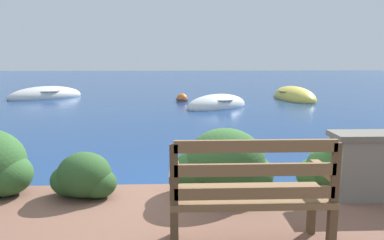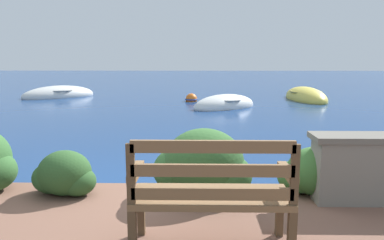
{
  "view_description": "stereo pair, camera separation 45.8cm",
  "coord_description": "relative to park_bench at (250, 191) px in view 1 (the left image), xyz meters",
  "views": [
    {
      "loc": [
        0.21,
        -4.29,
        1.73
      ],
      "look_at": [
        0.53,
        3.77,
        0.35
      ],
      "focal_mm": 35.0,
      "sensor_mm": 36.0,
      "label": 1
    },
    {
      "loc": [
        0.67,
        -4.29,
        1.73
      ],
      "look_at": [
        0.53,
        3.77,
        0.35
      ],
      "focal_mm": 35.0,
      "sensor_mm": 36.0,
      "label": 2
    }
  ],
  "objects": [
    {
      "name": "hedge_clump_far_right",
      "position": [
        1.18,
        1.25,
        -0.25
      ],
      "size": [
        0.78,
        0.56,
        0.53
      ],
      "color": "#38662D",
      "rests_on": "patio_terrace"
    },
    {
      "name": "rowboat_nearest",
      "position": [
        0.78,
        9.79,
        -0.63
      ],
      "size": [
        2.62,
        2.33,
        0.8
      ],
      "rotation": [
        0.0,
        0.0,
        0.64
      ],
      "color": "silver",
      "rests_on": "ground_plane"
    },
    {
      "name": "park_bench",
      "position": [
        0.0,
        0.0,
        0.0
      ],
      "size": [
        1.25,
        0.48,
        0.93
      ],
      "rotation": [
        0.0,
        0.0,
        -0.02
      ],
      "color": "brown",
      "rests_on": "patio_terrace"
    },
    {
      "name": "hedge_clump_right",
      "position": [
        -0.06,
        1.21,
        -0.16
      ],
      "size": [
        1.09,
        0.78,
        0.74
      ],
      "color": "#2D5628",
      "rests_on": "patio_terrace"
    },
    {
      "name": "ground_plane",
      "position": [
        -0.77,
        1.56,
        -0.7
      ],
      "size": [
        80.0,
        80.0,
        0.0
      ],
      "color": "navy"
    },
    {
      "name": "rowboat_mid",
      "position": [
        4.18,
        12.19,
        -0.63
      ],
      "size": [
        1.49,
        3.31,
        0.89
      ],
      "rotation": [
        0.0,
        0.0,
        1.66
      ],
      "color": "#DBC64C",
      "rests_on": "ground_plane"
    },
    {
      "name": "rowboat_far",
      "position": [
        -6.04,
        13.0,
        -0.63
      ],
      "size": [
        3.16,
        2.96,
        0.85
      ],
      "rotation": [
        0.0,
        0.0,
        3.84
      ],
      "color": "silver",
      "rests_on": "ground_plane"
    },
    {
      "name": "hedge_clump_centre",
      "position": [
        -1.58,
        1.19,
        -0.27
      ],
      "size": [
        0.73,
        0.52,
        0.5
      ],
      "color": "#284C23",
      "rests_on": "patio_terrace"
    },
    {
      "name": "mooring_buoy",
      "position": [
        -0.38,
        11.6,
        -0.62
      ],
      "size": [
        0.49,
        0.49,
        0.45
      ],
      "color": "orange",
      "rests_on": "ground_plane"
    }
  ]
}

